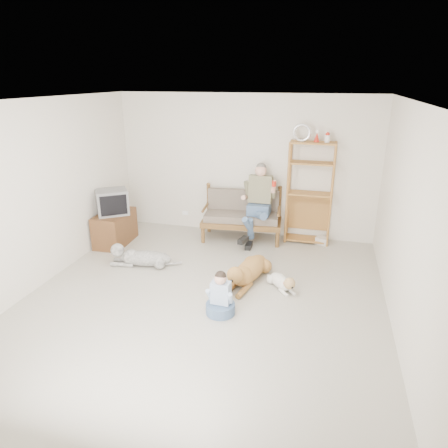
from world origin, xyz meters
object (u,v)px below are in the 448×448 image
(etagere, at_px, (309,192))
(tv_stand, at_px, (115,228))
(loveseat, at_px, (242,214))
(golden_retriever, at_px, (247,271))

(etagere, bearing_deg, tv_stand, -164.07)
(loveseat, relative_size, golden_retriever, 1.11)
(loveseat, bearing_deg, etagere, 0.06)
(golden_retriever, bearing_deg, loveseat, 117.68)
(tv_stand, height_order, golden_retriever, tv_stand)
(tv_stand, bearing_deg, etagere, 14.11)
(loveseat, bearing_deg, tv_stand, -164.73)
(etagere, xyz_separation_m, golden_retriever, (-0.77, -1.87, -0.80))
(tv_stand, distance_m, golden_retriever, 2.86)
(loveseat, distance_m, golden_retriever, 1.83)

